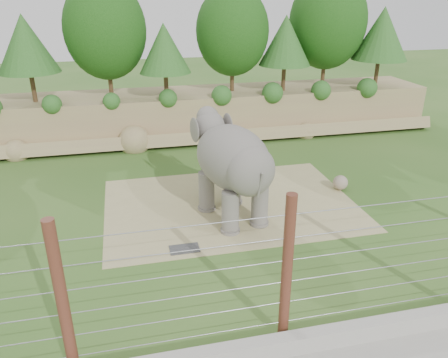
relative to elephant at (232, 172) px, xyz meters
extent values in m
plane|color=#346221|center=(-0.31, -1.96, -1.88)|extent=(90.00, 90.00, 0.00)
cube|color=#987E5E|center=(-0.31, 11.04, -0.63)|extent=(30.00, 4.00, 2.50)
cube|color=#987E5E|center=(-0.31, 8.74, -1.53)|extent=(30.00, 1.37, 1.07)
cylinder|color=#3F2B19|center=(-8.31, 10.54, 1.41)|extent=(0.24, 0.24, 1.58)
sphere|color=#13410E|center=(-8.31, 10.54, 3.54)|extent=(3.60, 3.60, 3.60)
cylinder|color=#3F2B19|center=(-4.31, 11.04, 1.58)|extent=(0.24, 0.24, 1.92)
sphere|color=#13410E|center=(-4.31, 11.04, 4.19)|extent=(4.40, 4.40, 4.40)
cylinder|color=#3F2B19|center=(-1.31, 9.84, 1.32)|extent=(0.24, 0.24, 1.40)
sphere|color=#13410E|center=(-1.31, 9.84, 3.22)|extent=(3.20, 3.20, 3.20)
cylinder|color=#3F2B19|center=(2.69, 10.84, 1.53)|extent=(0.24, 0.24, 1.82)
sphere|color=#13410E|center=(2.69, 10.84, 4.00)|extent=(4.16, 4.16, 4.16)
cylinder|color=#3F2B19|center=(5.69, 10.24, 1.37)|extent=(0.24, 0.24, 1.50)
sphere|color=#13410E|center=(5.69, 10.24, 3.41)|extent=(3.44, 3.44, 3.44)
cylinder|color=#3F2B19|center=(8.69, 11.24, 1.63)|extent=(0.24, 0.24, 2.03)
sphere|color=#13410E|center=(8.69, 11.24, 4.39)|extent=(4.64, 4.64, 4.64)
cylinder|color=#3F2B19|center=(11.69, 10.04, 1.44)|extent=(0.24, 0.24, 1.64)
sphere|color=#13410E|center=(11.69, 10.04, 3.67)|extent=(3.76, 3.76, 3.76)
cube|color=tan|center=(0.19, 1.04, -1.87)|extent=(10.00, 7.00, 0.02)
cube|color=#262628|center=(-2.13, -1.90, -1.85)|extent=(1.00, 0.60, 0.03)
sphere|color=gray|center=(5.19, 1.32, -1.54)|extent=(0.64, 0.64, 0.64)
cube|color=#ABA79E|center=(-0.31, -6.96, -1.63)|extent=(26.00, 0.35, 0.50)
cylinder|color=#522519|center=(-5.31, -6.46, 0.12)|extent=(0.26, 0.26, 4.00)
cylinder|color=#522519|center=(-0.31, -6.46, 0.12)|extent=(0.26, 0.26, 4.00)
cylinder|color=gray|center=(-0.31, -6.46, -1.38)|extent=(20.00, 0.02, 0.02)
cylinder|color=gray|center=(-0.31, -6.46, -0.78)|extent=(20.00, 0.02, 0.02)
cylinder|color=gray|center=(-0.31, -6.46, -0.18)|extent=(20.00, 0.02, 0.02)
cylinder|color=gray|center=(-0.31, -6.46, 0.42)|extent=(20.00, 0.02, 0.02)
cylinder|color=gray|center=(-0.31, -6.46, 1.02)|extent=(20.00, 0.02, 0.02)
cylinder|color=gray|center=(-0.31, -6.46, 1.62)|extent=(20.00, 0.02, 0.02)
camera|label=1|loc=(-3.67, -14.41, 6.17)|focal=35.00mm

